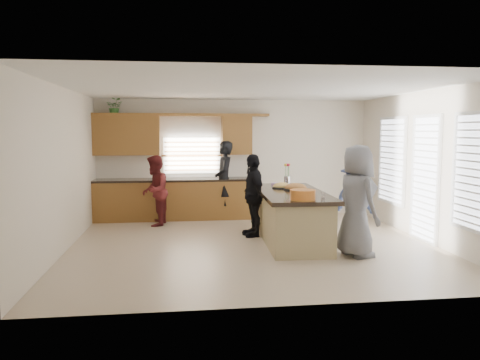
{
  "coord_description": "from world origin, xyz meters",
  "views": [
    {
      "loc": [
        -1.27,
        -8.21,
        2.06
      ],
      "look_at": [
        -0.18,
        0.34,
        1.15
      ],
      "focal_mm": 35.0,
      "sensor_mm": 36.0,
      "label": 1
    }
  ],
  "objects": [
    {
      "name": "floor",
      "position": [
        0.0,
        0.0,
        0.0
      ],
      "size": [
        6.5,
        6.5,
        0.0
      ],
      "primitive_type": "plane",
      "color": "tan",
      "rests_on": "ground"
    },
    {
      "name": "woman_left_mid",
      "position": [
        -1.84,
        1.99,
        0.77
      ],
      "size": [
        0.67,
        0.81,
        1.53
      ],
      "primitive_type": "imported",
      "rotation": [
        0.0,
        0.0,
        -1.7
      ],
      "color": "maroon",
      "rests_on": "ground"
    },
    {
      "name": "woman_left_front",
      "position": [
        0.12,
        0.73,
        0.81
      ],
      "size": [
        0.53,
        0.99,
        1.61
      ],
      "primitive_type": "imported",
      "rotation": [
        0.0,
        0.0,
        -1.42
      ],
      "color": "black",
      "rests_on": "ground"
    },
    {
      "name": "woman_left_back",
      "position": [
        -0.27,
        2.6,
        0.91
      ],
      "size": [
        0.48,
        0.69,
        1.83
      ],
      "primitive_type": "imported",
      "rotation": [
        0.0,
        0.0,
        -1.63
      ],
      "color": "black",
      "rests_on": "ground"
    },
    {
      "name": "woman_right_back",
      "position": [
        1.99,
        0.17,
        0.75
      ],
      "size": [
        0.9,
        1.11,
        1.5
      ],
      "primitive_type": "imported",
      "rotation": [
        0.0,
        0.0,
        1.98
      ],
      "color": "#3D4D85",
      "rests_on": "ground"
    },
    {
      "name": "woman_right_front",
      "position": [
        1.58,
        -0.96,
        0.92
      ],
      "size": [
        0.78,
        1.01,
        1.84
      ],
      "primitive_type": "imported",
      "rotation": [
        0.0,
        0.0,
        1.81
      ],
      "color": "slate",
      "rests_on": "ground"
    },
    {
      "name": "room_shell",
      "position": [
        0.0,
        0.0,
        1.9
      ],
      "size": [
        6.52,
        6.02,
        2.81
      ],
      "color": "silver",
      "rests_on": "ground"
    },
    {
      "name": "salad_bowl",
      "position": [
        0.67,
        -0.95,
        1.04
      ],
      "size": [
        0.41,
        0.41,
        0.17
      ],
      "color": "orange",
      "rests_on": "island"
    },
    {
      "name": "clear_cup",
      "position": [
        1.07,
        -0.76,
        1.0
      ],
      "size": [
        0.07,
        0.07,
        0.1
      ],
      "primitive_type": "cylinder",
      "color": "white",
      "rests_on": "island"
    },
    {
      "name": "right_wall_glazing",
      "position": [
        3.22,
        -0.13,
        1.34
      ],
      "size": [
        0.06,
        4.0,
        2.25
      ],
      "color": "white",
      "rests_on": "ground"
    },
    {
      "name": "plate_stack",
      "position": [
        0.69,
        1.17,
        0.97
      ],
      "size": [
        0.24,
        0.24,
        0.04
      ],
      "primitive_type": "cylinder",
      "color": "#C398DD",
      "rests_on": "island"
    },
    {
      "name": "island",
      "position": [
        0.75,
        0.14,
        0.45
      ],
      "size": [
        1.26,
        2.74,
        0.95
      ],
      "rotation": [
        0.0,
        0.0,
        -0.04
      ],
      "color": "tan",
      "rests_on": "ground"
    },
    {
      "name": "platter_mid",
      "position": [
        0.89,
        0.38,
        0.98
      ],
      "size": [
        0.46,
        0.46,
        0.19
      ],
      "color": "black",
      "rests_on": "island"
    },
    {
      "name": "flower_vase",
      "position": [
        0.95,
        1.38,
        1.17
      ],
      "size": [
        0.14,
        0.14,
        0.43
      ],
      "color": "silver",
      "rests_on": "island"
    },
    {
      "name": "platter_back",
      "position": [
        0.68,
        0.67,
        0.98
      ],
      "size": [
        0.39,
        0.39,
        0.16
      ],
      "color": "black",
      "rests_on": "island"
    },
    {
      "name": "potted_plant",
      "position": [
        -2.75,
        2.82,
        2.6
      ],
      "size": [
        0.37,
        0.33,
        0.4
      ],
      "primitive_type": "imported",
      "rotation": [
        0.0,
        0.0,
        -0.05
      ],
      "color": "#408033",
      "rests_on": "back_cabinetry"
    },
    {
      "name": "back_cabinetry",
      "position": [
        -1.47,
        2.73,
        0.91
      ],
      "size": [
        4.08,
        0.66,
        2.46
      ],
      "color": "brown",
      "rests_on": "ground"
    },
    {
      "name": "platter_front",
      "position": [
        0.81,
        -0.29,
        0.98
      ],
      "size": [
        0.38,
        0.38,
        0.15
      ],
      "color": "black",
      "rests_on": "island"
    }
  ]
}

